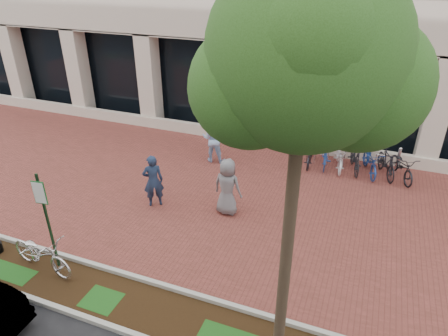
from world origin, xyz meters
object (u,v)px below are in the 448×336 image
(pedestrian_mid, at_px, (214,138))
(bollard, at_px, (398,160))
(street_tree, at_px, (308,67))
(pedestrian_right, at_px, (227,187))
(parking_sign, at_px, (45,211))
(pedestrian_left, at_px, (153,181))
(bike_rack_cluster, at_px, (355,158))
(locked_bicycle, at_px, (41,253))

(pedestrian_mid, xyz_separation_m, bollard, (6.74, 1.56, -0.44))
(street_tree, height_order, pedestrian_right, street_tree)
(bollard, bearing_deg, parking_sign, -133.36)
(pedestrian_left, distance_m, bollard, 8.99)
(parking_sign, xyz_separation_m, bike_rack_cluster, (6.71, 8.27, -1.23))
(parking_sign, distance_m, pedestrian_mid, 7.33)
(parking_sign, bearing_deg, locked_bicycle, -145.33)
(bike_rack_cluster, bearing_deg, bollard, 5.88)
(street_tree, xyz_separation_m, pedestrian_left, (-5.14, 3.83, -4.94))
(locked_bicycle, bearing_deg, bike_rack_cluster, -31.89)
(pedestrian_left, height_order, bollard, pedestrian_left)
(pedestrian_mid, relative_size, bollard, 1.86)
(parking_sign, relative_size, pedestrian_left, 1.55)
(bollard, height_order, bike_rack_cluster, bike_rack_cluster)
(street_tree, height_order, locked_bicycle, street_tree)
(pedestrian_left, height_order, pedestrian_mid, pedestrian_mid)
(pedestrian_right, bearing_deg, parking_sign, 56.56)
(pedestrian_mid, bearing_deg, parking_sign, 71.89)
(pedestrian_right, bearing_deg, pedestrian_left, 16.67)
(street_tree, distance_m, locked_bicycle, 8.21)
(pedestrian_mid, xyz_separation_m, bike_rack_cluster, (5.25, 1.14, -0.46))
(locked_bicycle, xyz_separation_m, bollard, (8.44, 8.91, -0.01))
(parking_sign, distance_m, locked_bicycle, 1.24)
(pedestrian_right, bearing_deg, street_tree, 129.17)
(pedestrian_mid, relative_size, bike_rack_cluster, 0.45)
(pedestrian_right, bearing_deg, bike_rack_cluster, -122.59)
(locked_bicycle, xyz_separation_m, bike_rack_cluster, (6.95, 8.49, -0.03))
(street_tree, bearing_deg, parking_sign, 176.84)
(parking_sign, height_order, pedestrian_mid, parking_sign)
(locked_bicycle, xyz_separation_m, pedestrian_left, (1.13, 3.71, 0.36))
(parking_sign, height_order, pedestrian_right, parking_sign)
(parking_sign, height_order, locked_bicycle, parking_sign)
(pedestrian_right, relative_size, bike_rack_cluster, 0.43)
(street_tree, distance_m, pedestrian_right, 7.07)
(street_tree, relative_size, pedestrian_left, 4.16)
(street_tree, xyz_separation_m, pedestrian_right, (-2.78, 4.27, -4.90))
(parking_sign, distance_m, street_tree, 7.30)
(pedestrian_mid, bearing_deg, locked_bicycle, 70.47)
(locked_bicycle, bearing_deg, pedestrian_mid, -5.62)
(pedestrian_right, xyz_separation_m, bollard, (4.96, 4.76, -0.40))
(street_tree, height_order, bollard, street_tree)
(locked_bicycle, distance_m, bollard, 12.28)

